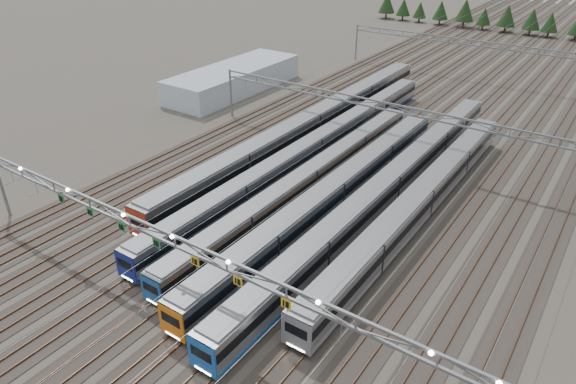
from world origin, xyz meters
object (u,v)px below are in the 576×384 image
Objects in this scene: train_a at (312,125)px; gantry_near at (174,244)px; train_b at (314,148)px; train_f at (420,201)px; train_e at (388,187)px; gantry_mid at (384,112)px; train_c at (308,180)px; west_shed at (234,79)px; gantry_far at (480,48)px; train_d at (333,194)px.

gantry_near is (11.20, -39.25, 4.81)m from train_a.
train_a is 7.99m from train_b.
gantry_near reaches higher than train_f.
gantry_mid is at bearing 119.07° from train_e.
train_c is at bearing -61.78° from train_b.
train_b is (4.50, -6.59, -0.31)m from train_a.
west_shed is (-36.53, 51.12, -4.82)m from gantry_near.
gantry_far is 1.88× the size of west_shed.
train_b is 1.29× the size of train_c.
gantry_near is at bearing -90.07° from gantry_mid.
train_f is at bearing -13.91° from train_e.
train_e is at bearing -28.11° from west_shed.
gantry_near is at bearing -84.81° from train_c.
train_a is at bearing -25.11° from west_shed.
train_d reaches higher than train_e.
train_e is 2.17× the size of west_shed.
train_b is 1.18× the size of gantry_mid.
train_d is at bearing -19.52° from train_c.
train_f is (13.50, 2.59, 0.21)m from train_c.
gantry_far is at bearing 87.88° from train_c.
train_f is at bearing 24.96° from train_d.
train_d is 23.33m from gantry_near.
west_shed reaches higher than train_a.
train_a reaches higher than train_b.
train_f is (18.00, -5.79, 0.13)m from train_b.
train_c is 0.99× the size of train_d.
train_b is 14.29m from train_e.
gantry_near reaches higher than train_c.
train_b is 1.18× the size of gantry_far.
train_b reaches higher than train_c.
west_shed reaches higher than train_e.
gantry_near is at bearing -74.07° from train_a.
train_c is at bearing -157.61° from train_e.
gantry_far is 50.11m from west_shed.
train_a is at bearing 151.17° from train_f.
train_d is at bearing -47.96° from train_b.
train_a reaches higher than train_c.
train_c is (9.00, -14.98, -0.38)m from train_a.
train_c is 9.74m from train_e.
gantry_far reaches higher than train_f.
train_d is 0.80× the size of train_e.
train_a is at bearing 121.00° from train_c.
gantry_near is (2.20, -24.27, 5.19)m from train_c.
gantry_near is (6.70, -32.65, 5.11)m from train_b.
west_shed reaches higher than train_b.
train_e is 57.70m from gantry_far.
train_c is 4.78m from train_d.
train_b is 13.44m from train_d.
gantry_mid reaches higher than train_c.
train_a is 47.41m from gantry_far.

